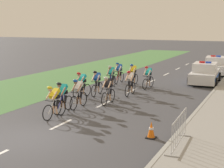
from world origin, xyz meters
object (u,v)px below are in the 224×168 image
at_px(cyclist_lead, 54,101).
at_px(cyclist_seventh, 130,83).
at_px(cyclist_sixth, 97,82).
at_px(cyclist_eleventh, 133,74).
at_px(cyclist_eighth, 111,76).
at_px(cyclist_tenth, 148,77).
at_px(traffic_cone_near, 151,130).
at_px(cyclist_ninth, 119,72).
at_px(police_car_second, 215,66).
at_px(cyclist_second, 63,97).
at_px(cyclist_third, 78,93).
at_px(crowd_barrier_front, 179,131).
at_px(cyclist_fourth, 108,90).
at_px(police_car_nearest, 205,74).
at_px(cyclist_fifth, 82,84).

bearing_deg(cyclist_lead, cyclist_seventh, 78.16).
height_order(cyclist_sixth, cyclist_eleventh, same).
relative_size(cyclist_eighth, cyclist_tenth, 1.00).
bearing_deg(traffic_cone_near, cyclist_lead, 172.16).
bearing_deg(cyclist_ninth, police_car_second, 54.49).
distance_m(cyclist_second, cyclist_third, 1.07).
distance_m(police_car_second, crowd_barrier_front, 18.92).
xyz_separation_m(cyclist_sixth, cyclist_seventh, (1.81, 0.84, 0.00)).
bearing_deg(cyclist_fourth, cyclist_lead, -106.37).
distance_m(cyclist_tenth, traffic_cone_near, 9.80).
xyz_separation_m(cyclist_second, cyclist_eighth, (-0.62, 6.76, 0.00)).
distance_m(police_car_nearest, crowd_barrier_front, 13.75).
xyz_separation_m(cyclist_eighth, traffic_cone_near, (5.67, -8.43, -0.48)).
height_order(cyclist_fourth, cyclist_eleventh, same).
relative_size(cyclist_tenth, traffic_cone_near, 2.69).
xyz_separation_m(cyclist_fourth, traffic_cone_near, (3.82, -4.15, -0.48)).
height_order(cyclist_fourth, police_car_second, police_car_second).
bearing_deg(traffic_cone_near, crowd_barrier_front, -27.78).
distance_m(cyclist_sixth, cyclist_tenth, 3.95).
bearing_deg(cyclist_seventh, cyclist_sixth, -155.09).
bearing_deg(police_car_second, cyclist_seventh, -105.87).
distance_m(cyclist_third, cyclist_fifth, 2.47).
height_order(cyclist_lead, cyclist_tenth, same).
height_order(cyclist_ninth, police_car_nearest, police_car_nearest).
height_order(cyclist_second, cyclist_ninth, same).
bearing_deg(cyclist_third, cyclist_seventh, 72.88).
bearing_deg(cyclist_fourth, cyclist_third, -124.40).
relative_size(police_car_second, traffic_cone_near, 7.08).
distance_m(cyclist_fifth, cyclist_eighth, 3.51).
distance_m(cyclist_sixth, police_car_second, 13.40).
height_order(cyclist_fourth, cyclist_ninth, same).
distance_m(cyclist_seventh, cyclist_ninth, 4.34).
xyz_separation_m(cyclist_third, police_car_second, (4.50, 15.51, -0.11)).
bearing_deg(cyclist_ninth, cyclist_fourth, -70.92).
xyz_separation_m(cyclist_seventh, cyclist_tenth, (0.25, 2.53, 0.00)).
relative_size(cyclist_fourth, cyclist_sixth, 1.00).
bearing_deg(police_car_nearest, cyclist_eighth, -139.41).
bearing_deg(police_car_nearest, cyclist_seventh, -117.29).
distance_m(cyclist_sixth, police_car_nearest, 8.82).
bearing_deg(cyclist_seventh, cyclist_second, -106.42).
relative_size(cyclist_second, cyclist_seventh, 1.00).
bearing_deg(cyclist_second, cyclist_eighth, 95.25).
relative_size(cyclist_second, cyclist_eleventh, 1.00).
bearing_deg(cyclist_eighth, police_car_nearest, 40.59).
relative_size(cyclist_ninth, traffic_cone_near, 2.69).
distance_m(cyclist_lead, cyclist_ninth, 9.70).
height_order(cyclist_second, cyclist_eighth, same).
bearing_deg(cyclist_fifth, cyclist_sixth, 60.77).
relative_size(cyclist_second, cyclist_tenth, 1.00).
xyz_separation_m(cyclist_fourth, cyclist_fifth, (-2.08, 0.78, 0.00)).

